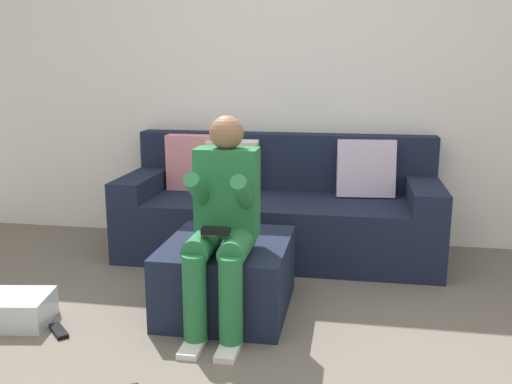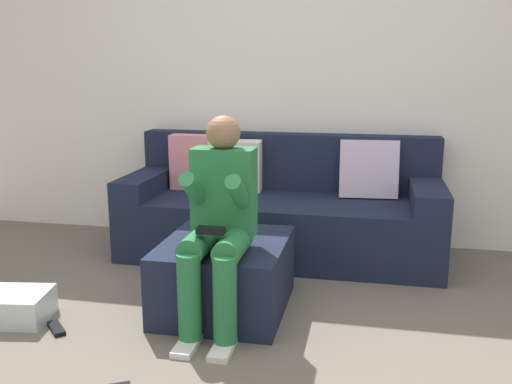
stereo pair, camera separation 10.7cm
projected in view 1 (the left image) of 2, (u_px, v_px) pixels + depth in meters
name	position (u px, v px, depth m)	size (l,w,h in m)	color
ground_plane	(238.00, 377.00, 2.53)	(7.90, 7.90, 0.00)	#6B6359
wall_back	(294.00, 78.00, 4.33)	(6.08, 0.10, 2.53)	white
couch_sectional	(278.00, 210.00, 4.15)	(2.25, 0.86, 0.85)	#192138
ottoman	(227.00, 275.00, 3.20)	(0.68, 0.77, 0.40)	#192138
person_seated	(222.00, 221.00, 2.90)	(0.33, 0.61, 1.11)	#26723F
storage_bin	(12.00, 309.00, 3.04)	(0.40, 0.30, 0.16)	silver
remote_by_storage_bin	(59.00, 331.00, 2.94)	(0.18, 0.06, 0.02)	black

